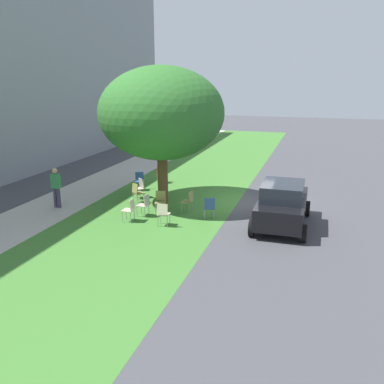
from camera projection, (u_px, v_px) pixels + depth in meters
name	position (u px, v px, depth m)	size (l,w,h in m)	color
ground	(242.00, 204.00, 18.15)	(80.00, 80.00, 0.00)	#424247
grass_verge	(172.00, 197.00, 19.06)	(48.00, 6.00, 0.01)	#3D752D
sidewalk_strip	(87.00, 190.00, 20.31)	(48.00, 2.80, 0.01)	#ADA89E
street_tree	(162.00, 113.00, 17.33)	(5.22, 5.22, 5.78)	brown
chair_0	(189.00, 200.00, 16.88)	(0.45, 0.46, 0.88)	olive
chair_1	(160.00, 200.00, 16.87)	(0.51, 0.51, 0.88)	olive
chair_2	(137.00, 192.00, 18.10)	(0.58, 0.58, 0.88)	olive
chair_3	(163.00, 213.00, 15.31)	(0.45, 0.45, 0.88)	beige
chair_4	(139.00, 187.00, 18.87)	(0.59, 0.58, 0.88)	#ADA393
chair_5	(139.00, 179.00, 20.18)	(0.53, 0.53, 0.88)	#335184
chair_6	(209.00, 206.00, 16.05)	(0.54, 0.53, 0.88)	#335184
chair_7	(161.00, 173.00, 21.52)	(0.59, 0.59, 0.88)	#C64C1E
chair_8	(130.00, 208.00, 15.82)	(0.43, 0.44, 0.88)	beige
chair_9	(144.00, 204.00, 16.41)	(0.45, 0.45, 0.88)	#ADA393
parked_car	(282.00, 204.00, 15.29)	(3.70, 1.92, 1.65)	black
pedestrian_0	(56.00, 186.00, 17.37)	(0.22, 0.36, 1.69)	#3F3851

